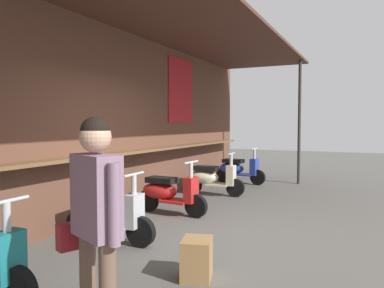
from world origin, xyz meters
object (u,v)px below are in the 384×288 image
scooter_cream (211,178)px  scooter_silver (104,213)px  scooter_red (168,192)px  shopper_with_handbag (95,209)px  merchandise_crate (197,259)px  scooter_blue (237,169)px

scooter_cream → scooter_silver: bearing=-93.3°
scooter_red → shopper_with_handbag: (-3.76, -1.54, 0.62)m
shopper_with_handbag → scooter_silver: bearing=-119.8°
scooter_cream → merchandise_crate: scooter_cream is taller
scooter_silver → merchandise_crate: scooter_silver is taller
scooter_red → shopper_with_handbag: bearing=-64.1°
scooter_silver → scooter_blue: 5.60m
scooter_silver → shopper_with_handbag: size_ratio=0.84×
scooter_blue → shopper_with_handbag: 7.77m
scooter_blue → shopper_with_handbag: bearing=-74.2°
scooter_red → scooter_blue: same height
scooter_cream → shopper_with_handbag: bearing=-78.3°
merchandise_crate → shopper_with_handbag: bearing=175.1°
scooter_red → scooter_cream: size_ratio=1.00×
scooter_red → scooter_cream: (1.97, 0.00, 0.00)m
scooter_silver → shopper_with_handbag: (-2.00, -1.54, 0.62)m
scooter_blue → scooter_cream: bearing=-85.7°
merchandise_crate → scooter_blue: bearing=15.1°
scooter_cream → scooter_red: bearing=-93.3°
scooter_red → merchandise_crate: (-2.33, -1.66, -0.18)m
scooter_cream → shopper_with_handbag: shopper_with_handbag is taller
scooter_red → shopper_with_handbag: shopper_with_handbag is taller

